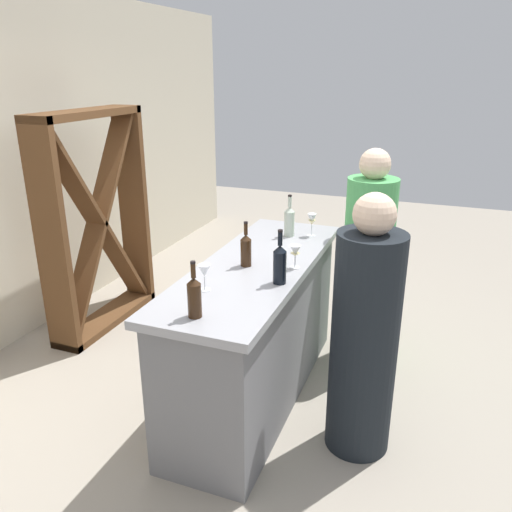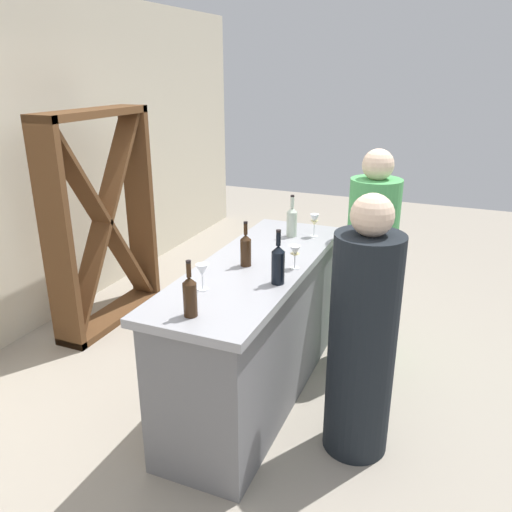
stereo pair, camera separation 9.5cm
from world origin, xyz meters
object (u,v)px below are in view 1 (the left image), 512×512
object	(u,v)px
wine_bottle_second_right_clear_pale	(289,220)
person_left_guest	(364,339)
wine_glass_near_center	(312,220)
wine_glass_near_left	(295,252)
wine_bottle_leftmost_amber_brown	(194,296)
wine_bottle_center_amber_brown	(246,249)
wine_bottle_second_left_near_black	(280,263)
person_center_guest	(367,267)
wine_rack	(97,223)
wine_glass_near_right	(204,272)

from	to	relation	value
wine_bottle_second_right_clear_pale	person_left_guest	world-z (taller)	person_left_guest
wine_glass_near_center	wine_glass_near_left	bearing A→B (deg)	-173.85
person_left_guest	wine_bottle_leftmost_amber_brown	bearing A→B (deg)	43.15
wine_bottle_center_amber_brown	wine_glass_near_center	distance (m)	0.77
wine_bottle_leftmost_amber_brown	person_left_guest	xyz separation A→B (m)	(0.56, -0.77, -0.38)
wine_bottle_second_left_near_black	wine_glass_near_center	size ratio (longest dim) A/B	1.90
person_left_guest	person_center_guest	xyz separation A→B (m)	(1.01, 0.15, 0.04)
wine_bottle_center_amber_brown	person_left_guest	bearing A→B (deg)	-102.94
wine_bottle_center_amber_brown	person_left_guest	distance (m)	0.89
wine_bottle_leftmost_amber_brown	person_center_guest	world-z (taller)	person_center_guest
wine_glass_near_left	wine_bottle_second_left_near_black	bearing A→B (deg)	176.76
wine_bottle_leftmost_amber_brown	wine_glass_near_center	bearing A→B (deg)	-7.89
wine_rack	person_center_guest	distance (m)	2.26
wine_glass_near_left	wine_glass_near_center	size ratio (longest dim) A/B	0.87
wine_bottle_leftmost_amber_brown	wine_bottle_second_left_near_black	world-z (taller)	wine_bottle_second_left_near_black
wine_glass_near_center	person_left_guest	bearing A→B (deg)	-148.38
wine_glass_near_right	person_center_guest	world-z (taller)	person_center_guest
wine_bottle_leftmost_amber_brown	wine_bottle_center_amber_brown	xyz separation A→B (m)	(0.74, 0.02, -0.00)
wine_bottle_center_amber_brown	wine_bottle_second_right_clear_pale	bearing A→B (deg)	-6.05
wine_rack	wine_glass_near_left	distance (m)	1.99
wine_glass_near_left	person_center_guest	size ratio (longest dim) A/B	0.09
wine_glass_near_right	person_center_guest	distance (m)	1.48
wine_bottle_second_right_clear_pale	wine_glass_near_left	distance (m)	0.64
wine_bottle_second_left_near_black	person_left_guest	world-z (taller)	person_left_guest
wine_glass_near_left	wine_bottle_center_amber_brown	bearing A→B (deg)	103.90
wine_glass_near_center	wine_rack	bearing A→B (deg)	93.41
wine_glass_near_left	wine_bottle_leftmost_amber_brown	bearing A→B (deg)	161.30
wine_glass_near_center	wine_glass_near_right	world-z (taller)	wine_glass_near_center
wine_glass_near_right	person_left_guest	distance (m)	0.98
wine_bottle_center_amber_brown	wine_glass_near_left	world-z (taller)	wine_bottle_center_amber_brown
wine_glass_near_left	wine_glass_near_right	xyz separation A→B (m)	(-0.50, 0.37, 0.01)
wine_bottle_second_right_clear_pale	person_left_guest	size ratio (longest dim) A/B	0.20
wine_bottle_leftmost_amber_brown	wine_bottle_second_right_clear_pale	world-z (taller)	wine_bottle_second_right_clear_pale
wine_rack	wine_bottle_second_left_near_black	bearing A→B (deg)	-113.27
wine_glass_near_left	person_left_guest	distance (m)	0.67
wine_bottle_second_right_clear_pale	person_center_guest	xyz separation A→B (m)	(0.15, -0.56, -0.34)
wine_rack	person_center_guest	size ratio (longest dim) A/B	1.13
wine_bottle_center_amber_brown	wine_glass_near_left	distance (m)	0.31
wine_glass_near_left	wine_glass_near_right	world-z (taller)	wine_glass_near_right
wine_bottle_second_left_near_black	person_left_guest	distance (m)	0.64
wine_rack	wine_bottle_second_right_clear_pale	xyz separation A→B (m)	(0.05, -1.68, 0.18)
wine_rack	wine_bottle_center_amber_brown	bearing A→B (deg)	-111.26
wine_glass_near_left	person_left_guest	xyz separation A→B (m)	(-0.26, -0.49, -0.37)
wine_bottle_center_amber_brown	wine_glass_near_right	size ratio (longest dim) A/B	1.90
wine_rack	wine_bottle_leftmost_amber_brown	distance (m)	2.13
wine_bottle_second_left_near_black	wine_bottle_center_amber_brown	size ratio (longest dim) A/B	1.12
person_center_guest	wine_glass_near_right	bearing A→B (deg)	74.57
wine_bottle_center_amber_brown	wine_glass_near_right	bearing A→B (deg)	170.03
wine_bottle_leftmost_amber_brown	wine_bottle_second_left_near_black	size ratio (longest dim) A/B	0.92
wine_rack	wine_glass_near_center	xyz separation A→B (m)	(0.11, -1.83, 0.18)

